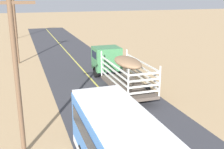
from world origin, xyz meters
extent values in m
cube|color=#3F7F4C|center=(1.71, 17.50, 1.82)|extent=(2.50, 2.20, 2.20)
cube|color=#192333|center=(1.71, 17.50, 2.27)|extent=(2.53, 1.54, 0.70)
cube|color=brown|center=(1.71, 12.10, 0.72)|extent=(2.50, 6.40, 0.24)
cylinder|color=silver|center=(0.52, 15.24, 1.94)|extent=(0.12, 0.12, 2.20)
cylinder|color=silver|center=(2.90, 15.24, 1.94)|extent=(0.12, 0.12, 2.20)
cylinder|color=silver|center=(0.52, 8.96, 1.94)|extent=(0.12, 0.12, 2.20)
cylinder|color=silver|center=(2.90, 8.96, 1.94)|extent=(0.12, 0.12, 2.20)
cube|color=silver|center=(0.50, 12.10, 1.28)|extent=(0.08, 6.30, 0.12)
cube|color=silver|center=(2.92, 12.10, 1.28)|extent=(0.08, 6.30, 0.12)
cube|color=silver|center=(1.71, 8.94, 1.28)|extent=(2.40, 0.08, 0.12)
cube|color=silver|center=(0.50, 12.10, 1.72)|extent=(0.08, 6.30, 0.12)
cube|color=silver|center=(2.92, 12.10, 1.72)|extent=(0.08, 6.30, 0.12)
cube|color=silver|center=(1.71, 8.94, 1.72)|extent=(2.40, 0.08, 0.12)
cube|color=silver|center=(0.50, 12.10, 2.16)|extent=(0.08, 6.30, 0.12)
cube|color=silver|center=(2.92, 12.10, 2.16)|extent=(0.08, 6.30, 0.12)
cube|color=silver|center=(1.71, 8.94, 2.16)|extent=(2.40, 0.08, 0.12)
cube|color=silver|center=(0.50, 12.10, 2.60)|extent=(0.08, 6.30, 0.12)
cube|color=silver|center=(2.92, 12.10, 2.60)|extent=(0.08, 6.30, 0.12)
cube|color=silver|center=(1.71, 8.94, 2.60)|extent=(2.40, 0.08, 0.12)
ellipsoid|color=#8C6B4C|center=(1.71, 12.10, 2.69)|extent=(1.75, 3.84, 0.70)
cylinder|color=black|center=(0.62, 17.50, 0.57)|extent=(0.32, 1.10, 1.10)
cylinder|color=black|center=(2.80, 17.50, 0.57)|extent=(0.32, 1.10, 1.10)
cylinder|color=black|center=(0.62, 10.82, 0.57)|extent=(0.32, 1.10, 1.10)
cylinder|color=black|center=(2.80, 10.82, 0.57)|extent=(0.32, 1.10, 1.10)
cube|color=white|center=(-2.69, 0.63, 3.15)|extent=(2.45, 9.80, 0.16)
cylinder|color=black|center=(-1.59, 3.88, 0.52)|extent=(0.30, 1.00, 1.00)
cylinder|color=brown|center=(-6.45, 5.81, 4.03)|extent=(0.24, 0.24, 8.06)
cube|color=brown|center=(-6.45, 5.81, 7.46)|extent=(2.20, 0.14, 0.14)
cylinder|color=brown|center=(-6.45, 25.87, 4.13)|extent=(0.24, 0.24, 8.26)
cylinder|color=brown|center=(-6.45, 45.93, 4.46)|extent=(0.24, 0.24, 8.93)
camera|label=1|loc=(-6.20, -7.39, 7.83)|focal=44.21mm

